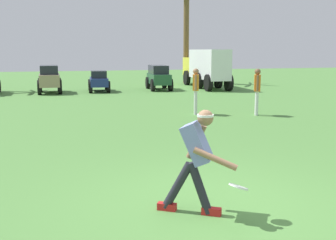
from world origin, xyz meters
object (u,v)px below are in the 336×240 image
(frisbee_thrower, at_px, (196,156))
(frisbee_in_flight, at_px, (238,187))
(parked_car_slot_c, at_px, (99,81))
(parked_car_slot_d, at_px, (159,77))
(box_truck, at_px, (206,66))
(parked_car_slot_b, at_px, (49,78))
(teammate_midfield, at_px, (196,87))
(teammate_near_sideline, at_px, (257,87))
(palm_tree_left_of_centre, at_px, (186,29))

(frisbee_thrower, xyz_separation_m, frisbee_in_flight, (0.39, -0.48, -0.31))
(frisbee_thrower, distance_m, parked_car_slot_c, 17.35)
(parked_car_slot_c, relative_size, parked_car_slot_d, 0.92)
(parked_car_slot_d, distance_m, box_truck, 3.10)
(parked_car_slot_b, bearing_deg, teammate_midfield, -61.86)
(teammate_near_sideline, bearing_deg, box_truck, 78.42)
(palm_tree_left_of_centre, bearing_deg, frisbee_in_flight, -106.49)
(teammate_midfield, height_order, parked_car_slot_c, teammate_midfield)
(teammate_midfield, bearing_deg, parked_car_slot_b, 118.14)
(box_truck, relative_size, palm_tree_left_of_centre, 0.99)
(parked_car_slot_b, distance_m, box_truck, 8.85)
(frisbee_thrower, relative_size, parked_car_slot_b, 0.60)
(box_truck, xyz_separation_m, palm_tree_left_of_centre, (-0.09, 3.43, 2.31))
(frisbee_in_flight, height_order, parked_car_slot_d, parked_car_slot_d)
(parked_car_slot_c, height_order, palm_tree_left_of_centre, palm_tree_left_of_centre)
(frisbee_in_flight, distance_m, teammate_near_sideline, 9.24)
(parked_car_slot_c, bearing_deg, teammate_near_sideline, -66.89)
(box_truck, bearing_deg, palm_tree_left_of_centre, 91.58)
(teammate_near_sideline, relative_size, parked_car_slot_c, 0.69)
(parked_car_slot_b, xyz_separation_m, palm_tree_left_of_centre, (8.71, 4.22, 2.80))
(parked_car_slot_b, relative_size, parked_car_slot_c, 1.04)
(frisbee_thrower, distance_m, parked_car_slot_b, 17.35)
(parked_car_slot_b, bearing_deg, parked_car_slot_c, 1.78)
(parked_car_slot_b, bearing_deg, frisbee_thrower, -83.99)
(frisbee_in_flight, xyz_separation_m, teammate_midfield, (2.55, 8.84, 0.45))
(parked_car_slot_c, bearing_deg, frisbee_thrower, -92.29)
(teammate_near_sideline, relative_size, parked_car_slot_d, 0.63)
(frisbee_in_flight, distance_m, parked_car_slot_d, 18.28)
(box_truck, bearing_deg, frisbee_thrower, -111.16)
(frisbee_thrower, xyz_separation_m, parked_car_slot_c, (0.69, 17.33, -0.23))
(frisbee_in_flight, xyz_separation_m, box_truck, (6.60, 18.53, 0.74))
(teammate_near_sideline, distance_m, teammate_midfield, 2.05)
(frisbee_in_flight, height_order, teammate_midfield, teammate_midfield)
(teammate_near_sideline, height_order, parked_car_slot_b, teammate_near_sideline)
(teammate_near_sideline, distance_m, parked_car_slot_b, 11.73)
(frisbee_in_flight, height_order, parked_car_slot_b, parked_car_slot_b)
(teammate_near_sideline, xyz_separation_m, teammate_midfield, (-1.90, 0.76, 0.00))
(teammate_near_sideline, bearing_deg, teammate_midfield, 158.28)
(parked_car_slot_b, relative_size, palm_tree_left_of_centre, 0.39)
(frisbee_thrower, height_order, teammate_midfield, teammate_midfield)
(frisbee_thrower, xyz_separation_m, teammate_midfield, (2.95, 8.35, 0.14))
(parked_car_slot_d, xyz_separation_m, box_truck, (3.00, 0.61, 0.51))
(parked_car_slot_b, height_order, parked_car_slot_c, parked_car_slot_b)
(parked_car_slot_b, height_order, box_truck, box_truck)
(parked_car_slot_b, distance_m, parked_car_slot_c, 2.52)
(teammate_midfield, relative_size, box_truck, 0.26)
(frisbee_in_flight, relative_size, teammate_near_sideline, 0.20)
(frisbee_thrower, bearing_deg, parked_car_slot_c, 87.71)
(frisbee_in_flight, bearing_deg, teammate_near_sideline, 61.13)
(parked_car_slot_b, bearing_deg, box_truck, 5.17)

